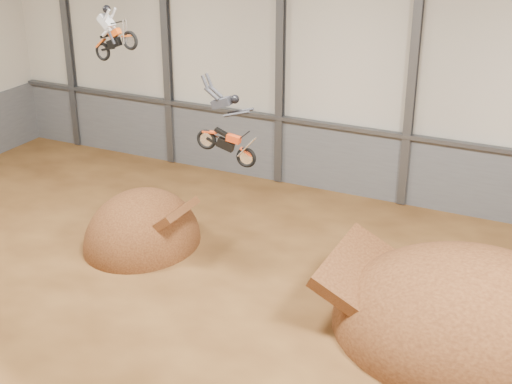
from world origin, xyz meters
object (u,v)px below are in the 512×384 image
at_px(takeoff_ramp, 143,243).
at_px(landing_ramp, 471,334).
at_px(fmx_rider_b, 223,122).
at_px(fmx_rider_a, 117,28).

xyz_separation_m(takeoff_ramp, landing_ramp, (14.31, -0.71, 0.00)).
distance_m(takeoff_ramp, landing_ramp, 14.33).
bearing_deg(fmx_rider_b, landing_ramp, 0.05).
xyz_separation_m(takeoff_ramp, fmx_rider_a, (0.55, -1.39, 9.70)).
xyz_separation_m(takeoff_ramp, fmx_rider_b, (4.85, -1.31, 6.68)).
relative_size(takeoff_ramp, fmx_rider_a, 2.53).
height_order(takeoff_ramp, fmx_rider_a, fmx_rider_a).
bearing_deg(fmx_rider_a, takeoff_ramp, 118.25).
xyz_separation_m(fmx_rider_a, fmx_rider_b, (4.30, 0.08, -3.02)).
distance_m(landing_ramp, fmx_rider_b, 11.60).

